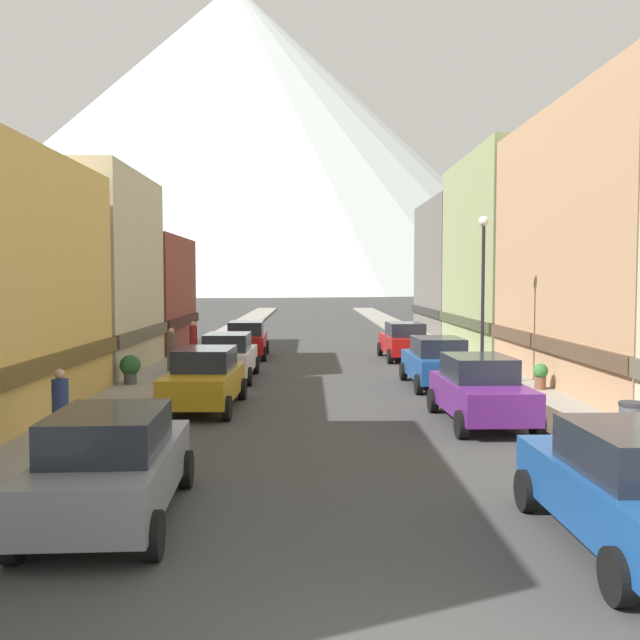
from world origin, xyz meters
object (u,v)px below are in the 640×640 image
Objects in this scene: car_right_3 at (404,341)px; trash_bin_right at (632,424)px; potted_plant_1 at (130,367)px; pedestrian_0 at (193,340)px; potted_plant_0 at (540,375)px; car_left_1 at (204,379)px; pedestrian_1 at (61,409)px; streetlamp_right at (483,274)px; car_left_0 at (112,465)px; car_right_2 at (437,362)px; car_left_3 at (246,339)px; pedestrian_2 at (172,351)px; car_right_1 at (480,390)px; car_right_0 at (632,488)px; car_left_2 at (228,356)px.

car_right_3 is 4.56× the size of trash_bin_right.
potted_plant_1 is 0.61× the size of pedestrian_0.
car_left_1 is at bearing -166.52° from potted_plant_0.
trash_bin_right is at bearing -2.30° from pedestrian_1.
car_left_0 is at bearing -124.38° from streetlamp_right.
trash_bin_right is 1.13× the size of potted_plant_0.
car_right_2 is 2.66× the size of pedestrian_1.
potted_plant_1 is at bearing 94.82° from pedestrian_1.
car_right_3 is 20.15m from pedestrian_1.
potted_plant_0 is at bearing -37.52° from pedestrian_0.
streetlamp_right is at bearing 37.00° from pedestrian_1.
car_right_2 is (7.60, 4.07, 0.00)m from car_left_1.
car_left_1 is at bearing -51.34° from potted_plant_1.
streetlamp_right reaches higher than pedestrian_1.
potted_plant_0 is 14.07m from potted_plant_1.
streetlamp_right is at bearing -0.69° from potted_plant_1.
car_left_3 is 13.69m from streetlamp_right.
car_left_3 is (-0.00, 23.07, 0.00)m from car_left_0.
car_left_1 is at bearing 63.37° from pedestrian_1.
car_left_0 is 2.60× the size of pedestrian_2.
car_right_2 is at bearing -19.04° from pedestrian_2.
potted_plant_0 is at bearing 56.18° from car_right_1.
car_left_0 is 7.71m from car_right_0.
car_left_2 is 2.63× the size of pedestrian_0.
trash_bin_right is at bearing -51.47° from car_right_1.
pedestrian_0 reaches higher than potted_plant_1.
pedestrian_0 reaches higher than car_right_3.
car_left_0 is at bearing -108.99° from car_right_3.
car_right_2 is 9.81m from trash_bin_right.
pedestrian_1 reaches higher than car_left_1.
pedestrian_2 is (-2.45, 1.53, 0.05)m from car_left_2.
pedestrian_0 is at bearing 96.28° from car_left_0.
pedestrian_0 is at bearing 139.16° from car_right_2.
car_right_3 is (7.60, -0.99, 0.00)m from car_left_3.
pedestrian_2 is at bearing 162.35° from streetlamp_right.
car_right_0 is 20.95m from pedestrian_2.
pedestrian_1 reaches higher than car_right_1.
car_left_3 and car_right_3 have the same top height.
car_right_1 is (7.60, -15.75, 0.00)m from car_left_3.
car_right_3 is at bearing 89.99° from car_right_2.
car_left_2 is 9.90m from streetlamp_right.
car_left_0 and car_right_3 have the same top height.
car_right_0 is at bearing -65.73° from car_left_2.
trash_bin_right is 18.06m from pedestrian_2.
car_right_1 is 5.76m from potted_plant_0.
trash_bin_right is 0.96× the size of potted_plant_1.
car_left_0 is at bearing -89.99° from car_left_2.
car_left_0 is 23.36m from car_right_3.
pedestrian_2 reaches higher than car_right_3.
trash_bin_right is at bearing 22.09° from car_left_0.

